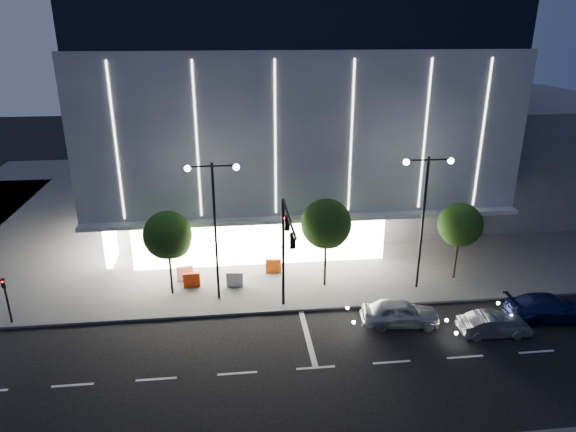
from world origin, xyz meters
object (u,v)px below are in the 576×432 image
Objects in this scene: barrier_a at (192,280)px; barrier_c at (273,266)px; car_second at (494,325)px; barrier_b at (185,273)px; ped_signal_far at (6,296)px; car_third at (550,308)px; tree_right at (460,227)px; traffic_mast at (286,241)px; tree_left at (168,238)px; street_lamp_west at (214,212)px; tree_mid at (326,226)px; car_lead at (400,313)px; barrier_d at (235,279)px; street_lamp_east at (424,204)px.

barrier_c is (5.54, 1.53, 0.00)m from barrier_a.
barrier_b is at bearing 66.03° from car_second.
ped_signal_far reaches higher than car_third.
tree_right is 5.01× the size of barrier_c.
traffic_mast is at bearing 87.63° from car_third.
tree_left is at bearing 180.00° from tree_right.
tree_mid is at bearing 8.26° from street_lamp_west.
ped_signal_far reaches higher than car_lead.
barrier_b is (-0.52, 1.12, 0.00)m from barrier_a.
car_third is 4.64× the size of barrier_c.
street_lamp_west is 8.18× the size of barrier_a.
street_lamp_west is 8.18× the size of barrier_d.
tree_left is 19.00m from tree_right.
tree_left reaches higher than car_third.
traffic_mast is 1.24× the size of tree_left.
ped_signal_far is 2.73× the size of barrier_a.
tree_left reaches higher than ped_signal_far.
barrier_d is at bearing -29.98° from barrier_b.
car_second is at bearing -102.32° from car_lead.
car_second is at bearing -19.96° from tree_left.
street_lamp_west is 5.61m from barrier_d.
tree_right is (28.03, 2.52, 2.00)m from ped_signal_far.
tree_mid is 5.59× the size of barrier_c.
barrier_c is (6.07, 0.41, 0.00)m from barrier_b.
traffic_mast reaches higher than car_third.
barrier_a is (-21.34, 6.10, -0.09)m from car_third.
barrier_d is at bearing 65.79° from car_lead.
car_third is at bearing -13.59° from tree_left.
barrier_c is at bearing 160.92° from street_lamp_east.
car_lead is at bearing -11.92° from traffic_mast.
tree_right is at bearing -3.48° from car_second.
tree_mid is at bearing 53.03° from car_second.
car_third is (12.52, -5.44, -3.59)m from tree_mid.
tree_right is at bearing 4.68° from barrier_d.
car_third is 23.02m from barrier_b.
car_lead is (13.50, -5.06, -3.26)m from tree_left.
car_third is (3.52, -5.44, -3.14)m from tree_right.
barrier_b is at bearing 169.68° from street_lamp_east.
traffic_mast is at bearing -27.84° from tree_left.
ped_signal_far is at bearing 82.87° from car_second.
car_third is at bearing -18.05° from barrier_a.
tree_left is at bearing -156.03° from barrier_c.
traffic_mast is 9.42m from barrier_b.
car_lead reaches higher than car_second.
barrier_a is at bearing -158.56° from barrier_c.
ped_signal_far is 28.21m from tree_right.
traffic_mast is 6.71m from barrier_d.
tree_mid reaches higher than barrier_d.
car_lead reaches higher than barrier_b.
street_lamp_east is at bearing -8.55° from barrier_a.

